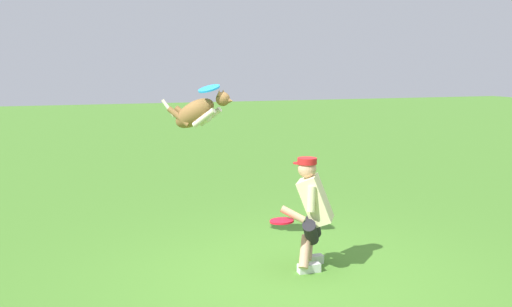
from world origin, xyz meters
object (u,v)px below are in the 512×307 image
dog (198,112)px  frisbee_flying (209,89)px  person (312,210)px  frisbee_held (282,221)px

dog → frisbee_flying: 0.36m
person → frisbee_held: 0.40m
person → frisbee_flying: bearing=-6.9°
person → frisbee_held: (0.38, 0.04, -0.09)m
frisbee_flying → person: bearing=140.6°
frisbee_flying → frisbee_held: frisbee_flying is taller
frisbee_held → dog: bearing=-56.2°
person → frisbee_held: size_ratio=4.76×
person → dog: 1.82m
frisbee_flying → dog: bearing=-63.5°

